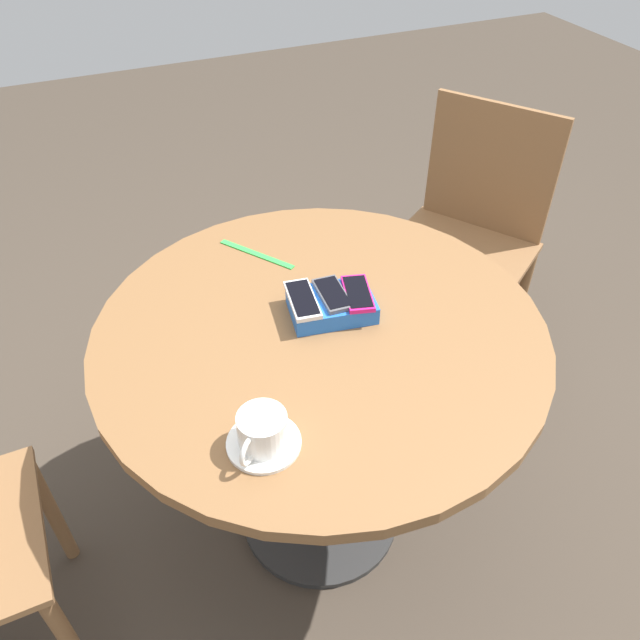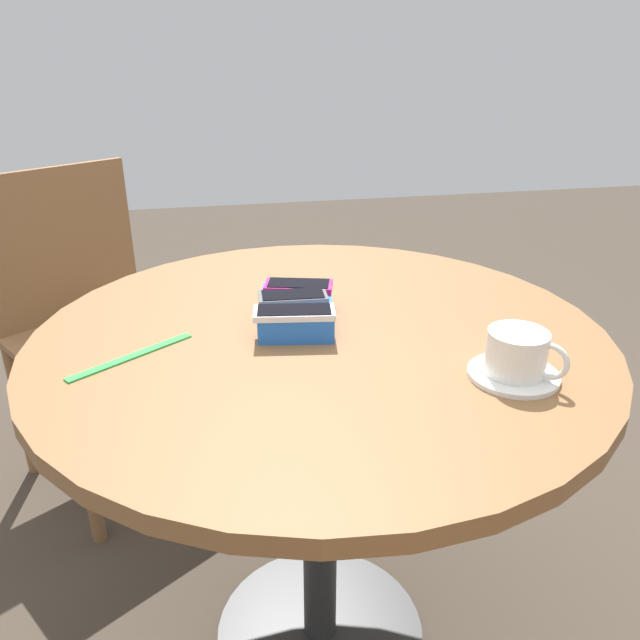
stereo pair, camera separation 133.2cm
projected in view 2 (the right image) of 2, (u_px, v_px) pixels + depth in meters
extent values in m
plane|color=#42382D|center=(320.00, 633.00, 1.39)|extent=(8.00, 8.00, 0.00)
cylinder|color=#2D2D2D|center=(320.00, 630.00, 1.39)|extent=(0.45, 0.45, 0.02)
cylinder|color=#2D2D2D|center=(320.00, 503.00, 1.24)|extent=(0.07, 0.07, 0.70)
cylinder|color=brown|center=(320.00, 338.00, 1.09)|extent=(0.99, 0.99, 0.03)
cube|color=blue|center=(296.00, 311.00, 1.11)|extent=(0.20, 0.16, 0.04)
cube|color=white|center=(260.00, 316.00, 1.11)|extent=(0.10, 0.02, 0.02)
cube|color=#D11975|center=(299.00, 286.00, 1.15)|extent=(0.09, 0.13, 0.01)
cube|color=black|center=(298.00, 283.00, 1.15)|extent=(0.08, 0.12, 0.00)
cube|color=#515156|center=(293.00, 297.00, 1.10)|extent=(0.06, 0.12, 0.01)
cube|color=black|center=(293.00, 294.00, 1.10)|extent=(0.06, 0.11, 0.00)
cube|color=silver|center=(294.00, 313.00, 1.04)|extent=(0.08, 0.14, 0.01)
cube|color=black|center=(294.00, 309.00, 1.03)|extent=(0.07, 0.13, 0.00)
cylinder|color=white|center=(513.00, 375.00, 0.93)|extent=(0.14, 0.14, 0.01)
cylinder|color=white|center=(516.00, 352.00, 0.92)|extent=(0.09, 0.09, 0.07)
cylinder|color=brown|center=(519.00, 336.00, 0.91)|extent=(0.08, 0.08, 0.00)
torus|color=white|center=(549.00, 361.00, 0.89)|extent=(0.05, 0.05, 0.06)
cube|color=green|center=(132.00, 356.00, 0.99)|extent=(0.14, 0.19, 0.00)
cube|color=brown|center=(110.00, 341.00, 1.74)|extent=(0.63, 0.63, 0.02)
cube|color=brown|center=(62.00, 245.00, 1.78)|extent=(0.26, 0.37, 0.44)
cylinder|color=brown|center=(88.00, 473.00, 1.57)|extent=(0.04, 0.04, 0.43)
cylinder|color=brown|center=(220.00, 410.00, 1.83)|extent=(0.04, 0.04, 0.43)
cylinder|color=brown|center=(22.00, 410.00, 1.83)|extent=(0.04, 0.04, 0.43)
cylinder|color=brown|center=(146.00, 363.00, 2.10)|extent=(0.04, 0.04, 0.43)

